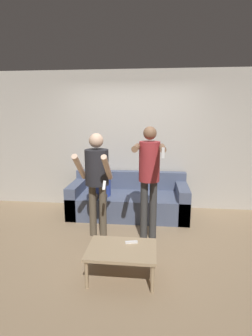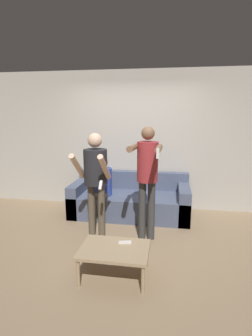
% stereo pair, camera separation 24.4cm
% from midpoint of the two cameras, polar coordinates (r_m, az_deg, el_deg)
% --- Properties ---
extents(ground_plane, '(14.00, 14.00, 0.00)m').
position_cam_midpoint_polar(ground_plane, '(4.10, 0.85, -15.54)').
color(ground_plane, '#937A5B').
extents(wall_back, '(6.40, 0.06, 2.70)m').
position_cam_midpoint_polar(wall_back, '(5.23, 3.50, 5.95)').
color(wall_back, '#B7B2A8').
rests_on(wall_back, ground_plane).
extents(couch, '(2.17, 0.93, 0.76)m').
position_cam_midpoint_polar(couch, '(4.99, 2.34, -7.16)').
color(couch, '#4C5670').
rests_on(couch, ground_plane).
extents(person_standing_left, '(0.47, 0.68, 1.60)m').
position_cam_midpoint_polar(person_standing_left, '(3.95, -4.93, -1.10)').
color(person_standing_left, brown).
rests_on(person_standing_left, ground_plane).
extents(person_standing_right, '(0.42, 0.79, 1.71)m').
position_cam_midpoint_polar(person_standing_right, '(3.81, 6.48, -0.59)').
color(person_standing_right, '#383838').
rests_on(person_standing_right, ground_plane).
extents(person_seated, '(0.34, 0.54, 1.14)m').
position_cam_midpoint_polar(person_seated, '(4.75, -3.78, -3.50)').
color(person_seated, brown).
rests_on(person_seated, ground_plane).
extents(coffee_table, '(0.80, 0.57, 0.36)m').
position_cam_midpoint_polar(coffee_table, '(3.18, -0.23, -17.67)').
color(coffee_table, tan).
rests_on(coffee_table, ground_plane).
extents(remote_on_table, '(0.15, 0.07, 0.02)m').
position_cam_midpoint_polar(remote_on_table, '(3.26, 1.99, -15.87)').
color(remote_on_table, white).
rests_on(remote_on_table, coffee_table).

